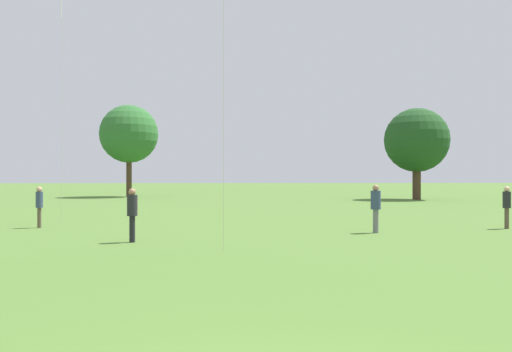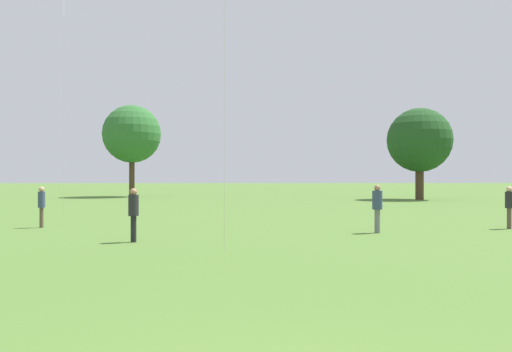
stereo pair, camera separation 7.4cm
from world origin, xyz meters
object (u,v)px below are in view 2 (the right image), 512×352
distant_tree_0 (132,134)px  person_standing_3 (42,203)px  person_standing_1 (134,210)px  person_standing_2 (377,204)px  person_standing_5 (509,203)px  distant_tree_1 (420,140)px

distant_tree_0 → person_standing_3: bearing=-84.6°
person_standing_3 → person_standing_1: bearing=159.0°
person_standing_2 → person_standing_5: person_standing_2 is taller
distant_tree_0 → distant_tree_1: distant_tree_0 is taller
person_standing_1 → distant_tree_1: 35.78m
person_standing_5 → distant_tree_1: 26.46m
person_standing_1 → distant_tree_0: (-7.91, 36.27, 5.52)m
person_standing_2 → distant_tree_1: 29.45m
person_standing_2 → distant_tree_0: 38.18m
person_standing_1 → distant_tree_0: distant_tree_0 is taller
person_standing_1 → person_standing_3: person_standing_1 is taller
person_standing_2 → distant_tree_0: distant_tree_0 is taller
person_standing_5 → person_standing_2: bearing=22.1°
person_standing_2 → distant_tree_1: distant_tree_1 is taller
distant_tree_0 → distant_tree_1: size_ratio=1.13×
person_standing_3 → distant_tree_1: distant_tree_1 is taller
person_standing_3 → distant_tree_0: distant_tree_0 is taller
person_standing_1 → distant_tree_0: 37.53m
person_standing_1 → distant_tree_0: bearing=147.8°
person_standing_1 → distant_tree_1: (20.21, 29.19, 4.43)m
person_standing_1 → distant_tree_0: size_ratio=0.19×
person_standing_1 → distant_tree_1: bearing=100.8°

